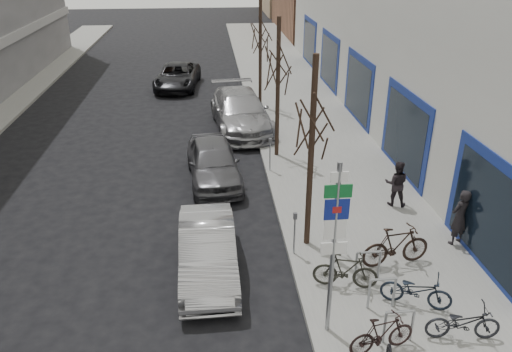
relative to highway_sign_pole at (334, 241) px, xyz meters
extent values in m
plane|color=black|center=(-2.40, 0.01, -2.46)|extent=(120.00, 120.00, 0.00)
cube|color=slate|center=(2.10, 10.01, -2.38)|extent=(5.00, 70.00, 0.15)
cylinder|color=gray|center=(0.00, 0.01, -0.36)|extent=(0.10, 0.10, 4.20)
cube|color=white|center=(0.00, -0.02, 1.44)|extent=(0.35, 0.03, 0.22)
cube|color=#0C5926|center=(0.00, -0.02, 1.14)|extent=(0.55, 0.03, 0.28)
cube|color=navy|center=(0.00, -0.02, 0.74)|extent=(0.50, 0.03, 0.45)
cube|color=maroon|center=(0.00, -0.03, 0.74)|extent=(0.18, 0.02, 0.14)
cube|color=white|center=(0.00, -0.02, 0.29)|extent=(0.45, 0.03, 0.45)
cube|color=white|center=(0.00, -0.02, -0.16)|extent=(0.55, 0.03, 0.28)
cylinder|color=gray|center=(1.10, -0.49, -1.91)|extent=(0.06, 0.06, 0.80)
cylinder|color=gray|center=(1.70, -0.49, -1.91)|extent=(0.06, 0.06, 0.80)
cylinder|color=gray|center=(1.40, -0.49, -1.51)|extent=(0.60, 0.06, 0.06)
cylinder|color=gray|center=(1.10, 0.61, -1.91)|extent=(0.06, 0.06, 0.80)
cylinder|color=gray|center=(1.70, 0.61, -1.91)|extent=(0.06, 0.06, 0.80)
cylinder|color=gray|center=(1.40, 0.61, -1.51)|extent=(0.60, 0.06, 0.06)
cylinder|color=gray|center=(1.10, 1.71, -1.91)|extent=(0.06, 0.06, 0.80)
cylinder|color=gray|center=(1.70, 1.71, -1.91)|extent=(0.06, 0.06, 0.80)
cylinder|color=gray|center=(1.40, 1.71, -1.51)|extent=(0.60, 0.06, 0.06)
cylinder|color=black|center=(0.20, 3.51, 0.29)|extent=(0.16, 0.16, 5.50)
cylinder|color=black|center=(0.20, 10.01, 0.29)|extent=(0.16, 0.16, 5.50)
cylinder|color=black|center=(0.20, 16.51, 0.29)|extent=(0.16, 0.16, 5.50)
cylinder|color=gray|center=(-0.25, 3.01, -1.76)|extent=(0.05, 0.05, 1.10)
cube|color=#3F3F44|center=(-0.25, 3.01, -1.13)|extent=(0.10, 0.08, 0.18)
cylinder|color=gray|center=(-0.25, 8.51, -1.76)|extent=(0.05, 0.05, 1.10)
cube|color=#3F3F44|center=(-0.25, 8.51, -1.13)|extent=(0.10, 0.08, 0.18)
cylinder|color=gray|center=(-0.25, 14.01, -1.76)|extent=(0.05, 0.05, 1.10)
cube|color=#3F3F44|center=(-0.25, 14.01, -1.13)|extent=(0.10, 0.08, 0.18)
imported|color=black|center=(0.96, -0.73, -1.85)|extent=(1.57, 0.76, 0.91)
imported|color=black|center=(2.23, 0.62, -1.81)|extent=(1.70, 1.10, 1.00)
imported|color=black|center=(0.76, 1.45, -1.82)|extent=(1.68, 0.86, 0.98)
imported|color=black|center=(2.82, -0.52, -1.82)|extent=(1.65, 0.66, 0.98)
imported|color=black|center=(2.31, 2.26, -1.73)|extent=(1.98, 0.84, 1.16)
imported|color=#A9A9AE|center=(-2.60, 2.56, -1.78)|extent=(1.52, 4.15, 1.36)
imported|color=#504F55|center=(-2.35, 8.14, -1.71)|extent=(2.15, 4.52, 1.49)
imported|color=#949397|center=(-1.00, 13.58, -1.61)|extent=(2.93, 6.08, 1.71)
imported|color=black|center=(-4.24, 21.09, -1.77)|extent=(2.80, 5.19, 1.38)
imported|color=black|center=(4.40, 3.09, -1.47)|extent=(0.72, 0.61, 1.68)
imported|color=black|center=(3.45, 5.48, -1.54)|extent=(0.66, 0.54, 1.54)
camera|label=1|loc=(-2.38, -8.34, 5.50)|focal=35.00mm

